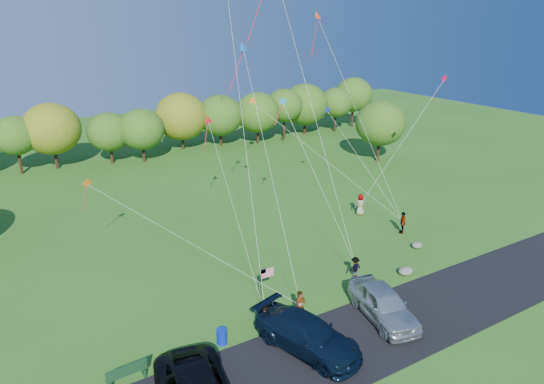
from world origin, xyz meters
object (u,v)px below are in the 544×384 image
at_px(flyer_c, 355,267).
at_px(flyer_d, 403,222).
at_px(trash_barrel, 222,336).
at_px(park_bench, 127,373).
at_px(minivan_silver, 383,304).
at_px(minivan_navy, 307,335).
at_px(flyer_b, 266,320).
at_px(flyer_e, 360,205).
at_px(flyer_a, 300,306).

xyz_separation_m(flyer_c, flyer_d, (8.10, 3.64, 0.16)).
xyz_separation_m(flyer_c, trash_barrel, (-10.84, -1.80, -0.32)).
bearing_deg(trash_barrel, park_bench, -175.47).
bearing_deg(minivan_silver, minivan_navy, -166.89).
height_order(flyer_b, flyer_e, flyer_e).
height_order(flyer_b, flyer_d, flyer_d).
bearing_deg(flyer_a, flyer_b, 167.37).
height_order(flyer_a, trash_barrel, flyer_a).
distance_m(flyer_a, flyer_d, 15.24).
relative_size(flyer_a, flyer_d, 1.04).
distance_m(minivan_silver, flyer_d, 12.82).
distance_m(minivan_silver, park_bench, 14.55).
distance_m(flyer_c, flyer_d, 8.88).
xyz_separation_m(flyer_d, trash_barrel, (-18.94, -5.45, -0.48)).
bearing_deg(flyer_a, trash_barrel, 162.68).
distance_m(flyer_b, flyer_c, 8.58).
height_order(flyer_d, park_bench, flyer_d).
relative_size(flyer_b, flyer_e, 0.85).
bearing_deg(flyer_c, flyer_a, 16.76).
distance_m(minivan_navy, flyer_e, 19.82).
xyz_separation_m(minivan_silver, flyer_b, (-6.56, 2.37, -0.19)).
bearing_deg(flyer_b, flyer_d, 61.71).
xyz_separation_m(minivan_silver, park_bench, (-14.35, 2.36, -0.42)).
xyz_separation_m(minivan_navy, flyer_e, (14.90, 13.07, 0.01)).
bearing_deg(flyer_d, minivan_navy, -12.84).
xyz_separation_m(minivan_navy, flyer_c, (7.19, 4.65, -0.20)).
bearing_deg(flyer_e, minivan_navy, 64.50).
bearing_deg(minivan_navy, flyer_c, 15.92).
bearing_deg(flyer_a, park_bench, 167.46).
distance_m(flyer_a, trash_barrel, 4.91).
bearing_deg(flyer_e, flyer_b, 56.82).
bearing_deg(trash_barrel, flyer_c, 9.45).
relative_size(flyer_a, flyer_b, 1.16).
bearing_deg(minivan_silver, flyer_c, 81.61).
bearing_deg(minivan_navy, trash_barrel, 125.11).
distance_m(flyer_c, flyer_e, 11.42).
bearing_deg(flyer_d, trash_barrel, -25.26).
distance_m(minivan_navy, flyer_a, 2.73).
xyz_separation_m(park_bench, trash_barrel, (5.25, 0.42, -0.16)).
xyz_separation_m(flyer_a, flyer_e, (13.68, 10.63, 0.02)).
distance_m(park_bench, trash_barrel, 5.27).
bearing_deg(flyer_c, minivan_silver, 65.76).
bearing_deg(trash_barrel, flyer_e, 28.87).
xyz_separation_m(minivan_silver, flyer_c, (1.74, 4.58, -0.25)).
bearing_deg(flyer_e, flyer_a, 61.06).
height_order(minivan_navy, flyer_c, minivan_navy).
height_order(flyer_a, park_bench, flyer_a).
xyz_separation_m(minivan_navy, flyer_d, (15.29, 8.29, -0.05)).
bearing_deg(trash_barrel, flyer_b, -8.93).
bearing_deg(trash_barrel, minivan_navy, -37.93).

